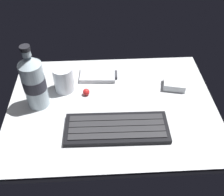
# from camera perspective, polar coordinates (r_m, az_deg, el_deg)

# --- Properties ---
(ground_plane) EXTENTS (0.64, 0.48, 0.03)m
(ground_plane) POSITION_cam_1_polar(r_m,az_deg,el_deg) (0.82, 0.01, -2.12)
(ground_plane) COLOR #B7BABC
(keyboard) EXTENTS (0.29, 0.12, 0.02)m
(keyboard) POSITION_cam_1_polar(r_m,az_deg,el_deg) (0.74, 1.04, -6.54)
(keyboard) COLOR black
(keyboard) RESTS_ON ground_plane
(handheld_device) EXTENTS (0.13, 0.08, 0.02)m
(handheld_device) POSITION_cam_1_polar(r_m,az_deg,el_deg) (0.92, -3.05, 5.04)
(handheld_device) COLOR #B7BABF
(handheld_device) RESTS_ON ground_plane
(juice_cup) EXTENTS (0.06, 0.06, 0.09)m
(juice_cup) POSITION_cam_1_polar(r_m,az_deg,el_deg) (0.86, -10.40, 3.88)
(juice_cup) COLOR silver
(juice_cup) RESTS_ON ground_plane
(water_bottle) EXTENTS (0.07, 0.07, 0.21)m
(water_bottle) POSITION_cam_1_polar(r_m,az_deg,el_deg) (0.79, -16.58, 3.48)
(water_bottle) COLOR silver
(water_bottle) RESTS_ON ground_plane
(charger_block) EXTENTS (0.08, 0.07, 0.02)m
(charger_block) POSITION_cam_1_polar(r_m,az_deg,el_deg) (0.89, 13.36, 2.93)
(charger_block) COLOR silver
(charger_block) RESTS_ON ground_plane
(trackball_mouse) EXTENTS (0.02, 0.02, 0.02)m
(trackball_mouse) POSITION_cam_1_polar(r_m,az_deg,el_deg) (0.85, -5.60, 1.30)
(trackball_mouse) COLOR red
(trackball_mouse) RESTS_ON ground_plane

